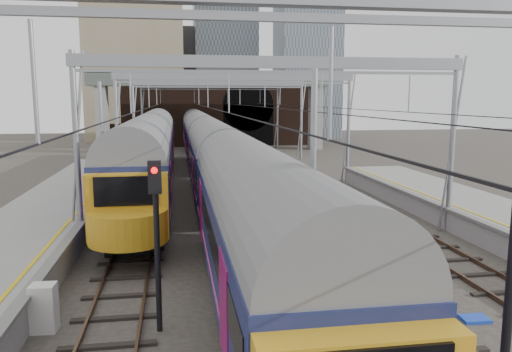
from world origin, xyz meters
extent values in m
plane|color=#38332D|center=(0.00, 0.00, 0.00)|extent=(160.00, 160.00, 0.00)
cube|color=slate|center=(-8.15, 2.50, 1.05)|extent=(0.35, 55.00, 0.12)
cube|color=gold|center=(-8.65, 2.50, 1.11)|extent=(0.12, 55.00, 0.01)
cube|color=#4C3828|center=(-6.72, 15.00, 0.09)|extent=(0.08, 80.00, 0.16)
cube|color=#4C3828|center=(-5.28, 15.00, 0.09)|extent=(0.08, 80.00, 0.16)
cube|color=black|center=(-6.00, 15.00, 0.01)|extent=(2.40, 80.00, 0.14)
cube|color=#4C3828|center=(-2.72, 15.00, 0.09)|extent=(0.08, 80.00, 0.16)
cube|color=#4C3828|center=(-1.28, 15.00, 0.09)|extent=(0.08, 80.00, 0.16)
cube|color=black|center=(-2.00, 15.00, 0.01)|extent=(2.40, 80.00, 0.14)
cube|color=#4C3828|center=(1.28, 15.00, 0.09)|extent=(0.08, 80.00, 0.16)
cube|color=#4C3828|center=(2.72, 15.00, 0.09)|extent=(0.08, 80.00, 0.16)
cube|color=black|center=(2.00, 15.00, 0.01)|extent=(2.40, 80.00, 0.14)
cube|color=#4C3828|center=(5.28, 15.00, 0.09)|extent=(0.08, 80.00, 0.16)
cube|color=#4C3828|center=(6.72, 15.00, 0.09)|extent=(0.08, 80.00, 0.16)
cube|color=black|center=(6.00, 15.00, 0.01)|extent=(2.40, 80.00, 0.14)
cylinder|color=gray|center=(-8.20, 8.00, 4.00)|extent=(0.24, 0.24, 8.00)
cylinder|color=gray|center=(8.20, 8.00, 4.00)|extent=(0.24, 0.24, 8.00)
cube|color=gray|center=(0.00, 8.00, 7.60)|extent=(16.80, 0.28, 0.50)
cylinder|color=gray|center=(-8.20, 22.00, 4.00)|extent=(0.24, 0.24, 8.00)
cylinder|color=gray|center=(8.20, 22.00, 4.00)|extent=(0.24, 0.24, 8.00)
cube|color=gray|center=(0.00, 22.00, 7.60)|extent=(16.80, 0.28, 0.50)
cylinder|color=gray|center=(-8.20, 36.00, 4.00)|extent=(0.24, 0.24, 8.00)
cylinder|color=gray|center=(8.20, 36.00, 4.00)|extent=(0.24, 0.24, 8.00)
cube|color=gray|center=(0.00, 36.00, 7.60)|extent=(16.80, 0.28, 0.50)
cylinder|color=gray|center=(-8.20, 48.00, 4.00)|extent=(0.24, 0.24, 8.00)
cylinder|color=gray|center=(8.20, 48.00, 4.00)|extent=(0.24, 0.24, 8.00)
cube|color=gray|center=(0.00, 48.00, 7.60)|extent=(16.80, 0.28, 0.50)
cube|color=black|center=(-6.00, 15.00, 5.50)|extent=(0.03, 80.00, 0.03)
cube|color=black|center=(-2.00, 15.00, 5.50)|extent=(0.03, 80.00, 0.03)
cube|color=black|center=(2.00, 15.00, 5.50)|extent=(0.03, 80.00, 0.03)
cube|color=black|center=(6.00, 15.00, 5.50)|extent=(0.03, 80.00, 0.03)
cube|color=black|center=(2.00, 52.00, 4.50)|extent=(26.00, 2.00, 9.00)
cube|color=black|center=(5.00, 50.98, 2.60)|extent=(6.50, 0.10, 5.20)
cylinder|color=black|center=(5.00, 50.98, 5.20)|extent=(6.50, 0.10, 6.50)
cube|color=black|center=(-10.00, 51.00, 1.50)|extent=(6.00, 1.50, 3.00)
cube|color=gray|center=(-12.50, 46.00, 4.10)|extent=(1.20, 2.50, 8.20)
cube|color=gray|center=(12.50, 46.00, 4.10)|extent=(1.20, 2.50, 8.20)
cube|color=#576259|center=(0.00, 46.00, 8.20)|extent=(28.00, 3.00, 1.40)
cube|color=gray|center=(0.00, 46.00, 9.10)|extent=(28.00, 3.00, 0.30)
cube|color=tan|center=(-10.00, 66.00, 11.00)|extent=(14.00, 12.00, 22.00)
cube|color=#4C5660|center=(4.00, 72.00, 16.00)|extent=(10.00, 10.00, 32.00)
cube|color=gray|center=(-2.00, 80.00, 9.00)|extent=(18.00, 14.00, 18.00)
cube|color=black|center=(-2.00, 24.60, 0.35)|extent=(2.16, 64.18, 0.70)
cube|color=#132145|center=(-2.00, 24.60, 2.23)|extent=(2.76, 64.18, 2.46)
cylinder|color=slate|center=(-2.00, 24.60, 3.46)|extent=(2.70, 63.68, 2.70)
cube|color=black|center=(-2.00, 24.60, 2.62)|extent=(2.78, 62.98, 0.74)
cube|color=#C93F79|center=(-2.00, 24.60, 1.54)|extent=(2.78, 63.18, 0.12)
cube|color=black|center=(-6.00, 22.38, 0.35)|extent=(2.34, 34.40, 0.70)
cube|color=#132145|center=(-6.00, 22.38, 2.33)|extent=(2.97, 34.40, 2.66)
cylinder|color=slate|center=(-6.00, 22.38, 3.66)|extent=(2.92, 33.90, 2.92)
cube|color=black|center=(-6.00, 22.38, 2.75)|extent=(2.99, 33.20, 0.80)
cube|color=#C93F79|center=(-6.00, 22.38, 1.58)|extent=(2.99, 33.40, 0.13)
cube|color=#C88F19|center=(-6.00, 5.03, 2.23)|extent=(2.92, 0.60, 2.46)
cube|color=black|center=(-6.00, 4.86, 2.86)|extent=(2.23, 0.08, 1.06)
cylinder|color=black|center=(-4.76, -0.26, 2.22)|extent=(0.15, 0.15, 4.44)
cube|color=black|center=(-4.76, -0.44, 4.16)|extent=(0.33, 0.20, 0.83)
sphere|color=red|center=(-4.76, -0.56, 4.34)|extent=(0.17, 0.17, 0.17)
cylinder|color=black|center=(1.29, -5.75, 2.38)|extent=(0.16, 0.16, 4.75)
cube|color=silver|center=(-7.76, 0.20, 0.64)|extent=(0.67, 0.57, 1.28)
cube|color=blue|center=(-0.82, 2.12, 0.05)|extent=(0.88, 0.72, 0.09)
cube|color=blue|center=(3.87, -1.00, 0.04)|extent=(0.78, 0.57, 0.09)
camera|label=1|loc=(-4.18, -12.96, 6.10)|focal=35.00mm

